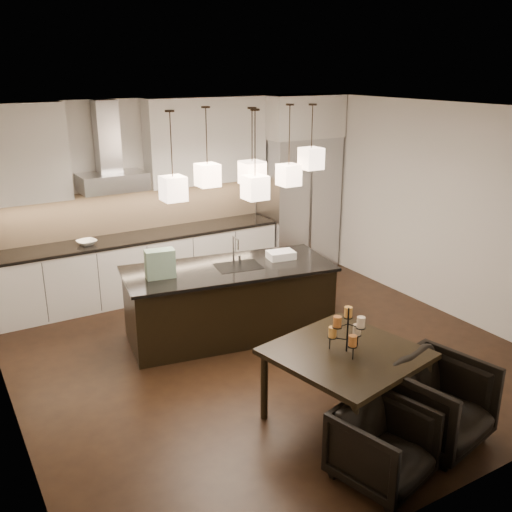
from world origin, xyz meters
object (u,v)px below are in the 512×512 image
dining_table (344,386)px  armchair_left (383,446)px  refrigerator (298,203)px  island_body (229,303)px  armchair_right (438,402)px

dining_table → armchair_left: 0.84m
refrigerator → island_body: size_ratio=0.88×
refrigerator → armchair_left: refrigerator is taller
dining_table → armchair_right: size_ratio=1.49×
island_body → dining_table: island_body is taller
dining_table → armchair_left: (-0.25, -0.80, -0.05)m
refrigerator → island_body: (-2.22, -1.74, -0.64)m
island_body → dining_table: 2.18m
refrigerator → dining_table: refrigerator is taller
armchair_left → armchair_right: bearing=-3.2°
dining_table → armchair_right: 0.84m
island_body → armchair_right: size_ratio=2.97×
dining_table → armchair_right: bearing=-61.3°
island_body → armchair_left: 2.99m
dining_table → armchair_left: size_ratio=1.74×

